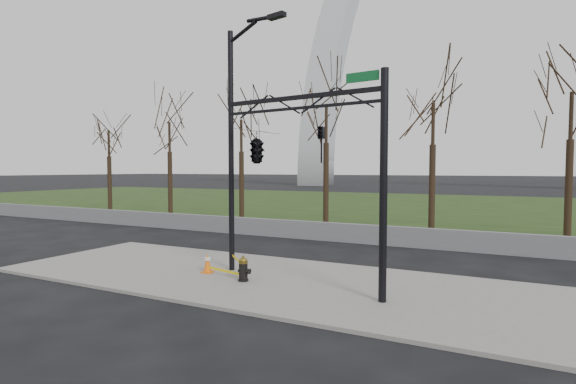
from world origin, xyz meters
The scene contains 11 objects.
ground centered at (0.00, 0.00, 0.00)m, with size 500.00×500.00×0.00m, color black.
sidewalk centered at (0.00, 0.00, 0.05)m, with size 18.00×6.00×0.10m, color slate.
grass_strip centered at (0.00, 30.00, 0.03)m, with size 120.00×40.00×0.06m, color #1B3111.
guardrail centered at (0.00, 8.00, 0.45)m, with size 60.00×0.30×0.90m, color #59595B.
gateway_arch centered at (0.00, 75.00, 32.50)m, with size 66.00×6.00×65.00m, color silver, non-canonical shape.
tree_row centered at (0.15, 12.00, 4.03)m, with size 46.30×4.00×8.07m.
fire_hydrant centered at (-0.49, -0.64, 0.46)m, with size 0.48×0.31×0.77m.
traffic_cone centered at (-2.13, -0.25, 0.42)m, with size 0.34×0.34×0.65m.
street_light centered at (-1.42, 0.39, 4.69)m, with size 2.36×0.70×8.21m.
traffic_signal_mast centered at (0.56, -0.43, 4.15)m, with size 5.07×2.53×6.00m.
caution_tape centered at (-1.20, -0.28, 0.44)m, with size 1.63×1.08×0.40m.
Camera 1 is at (6.49, -11.64, 3.48)m, focal length 27.06 mm.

